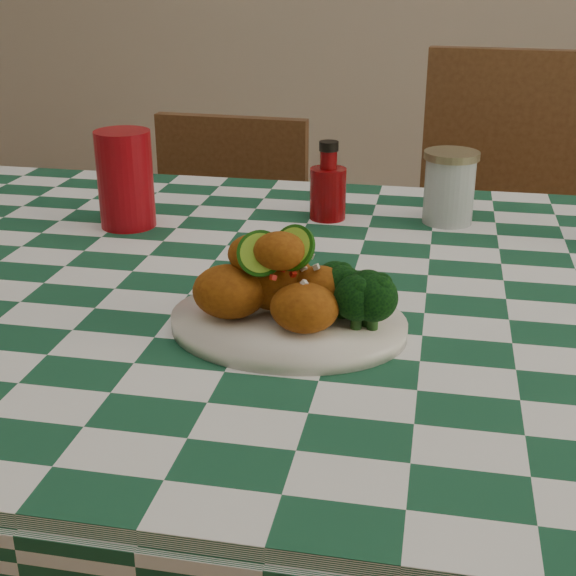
% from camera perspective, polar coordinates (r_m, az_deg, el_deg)
% --- Properties ---
extents(dining_table, '(1.66, 1.06, 0.79)m').
position_cam_1_polar(dining_table, '(1.28, 3.83, -16.37)').
color(dining_table, '#174A2F').
rests_on(dining_table, ground).
extents(plate, '(0.29, 0.23, 0.02)m').
position_cam_1_polar(plate, '(0.95, 0.00, -2.56)').
color(plate, white).
rests_on(plate, dining_table).
extents(fried_chicken_pile, '(0.16, 0.12, 0.10)m').
position_cam_1_polar(fried_chicken_pile, '(0.93, -0.46, 0.92)').
color(fried_chicken_pile, '#8E490D').
rests_on(fried_chicken_pile, plate).
extents(broccoli_side, '(0.09, 0.09, 0.06)m').
position_cam_1_polar(broccoli_side, '(0.93, 4.75, -0.35)').
color(broccoli_side, black).
rests_on(broccoli_side, plate).
extents(red_tumbler, '(0.10, 0.10, 0.16)m').
position_cam_1_polar(red_tumbler, '(1.33, -11.49, 7.59)').
color(red_tumbler, maroon).
rests_on(red_tumbler, dining_table).
extents(ketchup_bottle, '(0.07, 0.07, 0.13)m').
position_cam_1_polar(ketchup_bottle, '(1.34, 2.87, 7.64)').
color(ketchup_bottle, '#6F0508').
rests_on(ketchup_bottle, dining_table).
extents(mason_jar, '(0.11, 0.11, 0.12)m').
position_cam_1_polar(mason_jar, '(1.35, 11.41, 7.03)').
color(mason_jar, '#B2BCBA').
rests_on(mason_jar, dining_table).
extents(wooden_chair_left, '(0.40, 0.42, 0.84)m').
position_cam_1_polar(wooden_chair_left, '(1.95, -5.31, -1.00)').
color(wooden_chair_left, '#472814').
rests_on(wooden_chair_left, ground).
extents(wooden_chair_right, '(0.49, 0.51, 1.00)m').
position_cam_1_polar(wooden_chair_right, '(1.90, 15.20, 0.19)').
color(wooden_chair_right, '#472814').
rests_on(wooden_chair_right, ground).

